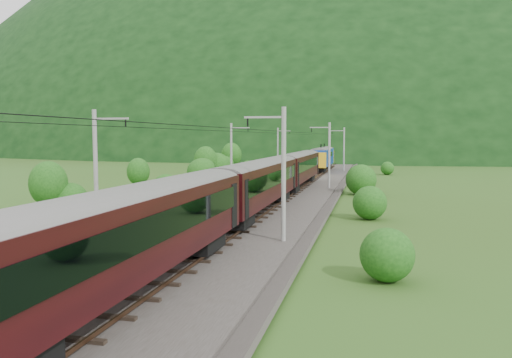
# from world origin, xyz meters

# --- Properties ---
(ground) EXTENTS (600.00, 600.00, 0.00)m
(ground) POSITION_xyz_m (0.00, 0.00, 0.00)
(ground) COLOR #304816
(ground) RESTS_ON ground
(railbed) EXTENTS (14.00, 220.00, 0.30)m
(railbed) POSITION_xyz_m (0.00, 10.00, 0.15)
(railbed) COLOR #38332D
(railbed) RESTS_ON ground
(track_left) EXTENTS (2.40, 220.00, 0.27)m
(track_left) POSITION_xyz_m (-2.40, 10.00, 0.37)
(track_left) COLOR brown
(track_left) RESTS_ON railbed
(track_right) EXTENTS (2.40, 220.00, 0.27)m
(track_right) POSITION_xyz_m (2.40, 10.00, 0.37)
(track_right) COLOR brown
(track_right) RESTS_ON railbed
(catenary_left) EXTENTS (2.54, 192.28, 8.00)m
(catenary_left) POSITION_xyz_m (-6.12, 32.00, 4.50)
(catenary_left) COLOR gray
(catenary_left) RESTS_ON railbed
(catenary_right) EXTENTS (2.54, 192.28, 8.00)m
(catenary_right) POSITION_xyz_m (6.12, 32.00, 4.50)
(catenary_right) COLOR gray
(catenary_right) RESTS_ON railbed
(overhead_wires) EXTENTS (4.83, 198.00, 0.03)m
(overhead_wires) POSITION_xyz_m (0.00, 10.00, 7.10)
(overhead_wires) COLOR black
(overhead_wires) RESTS_ON ground
(mountain_main) EXTENTS (504.00, 360.00, 244.00)m
(mountain_main) POSITION_xyz_m (0.00, 260.00, 0.00)
(mountain_main) COLOR black
(mountain_main) RESTS_ON ground
(mountain_ridge) EXTENTS (336.00, 280.00, 132.00)m
(mountain_ridge) POSITION_xyz_m (-120.00, 300.00, 0.00)
(mountain_ridge) COLOR black
(mountain_ridge) RESTS_ON ground
(train) EXTENTS (2.89, 138.12, 5.02)m
(train) POSITION_xyz_m (2.40, -1.09, 3.44)
(train) COLOR black
(train) RESTS_ON ground
(hazard_post_near) EXTENTS (0.16, 0.16, 1.49)m
(hazard_post_near) POSITION_xyz_m (-0.07, 46.37, 1.04)
(hazard_post_near) COLOR red
(hazard_post_near) RESTS_ON railbed
(hazard_post_far) EXTENTS (0.15, 0.15, 1.40)m
(hazard_post_far) POSITION_xyz_m (0.18, 21.70, 1.00)
(hazard_post_far) COLOR red
(hazard_post_far) RESTS_ON railbed
(signal) EXTENTS (0.26, 0.26, 2.31)m
(signal) POSITION_xyz_m (-3.07, 32.55, 1.65)
(signal) COLOR black
(signal) RESTS_ON railbed
(vegetation_left) EXTENTS (10.74, 142.92, 5.79)m
(vegetation_left) POSITION_xyz_m (-13.50, 16.64, 2.24)
(vegetation_left) COLOR #184612
(vegetation_left) RESTS_ON ground
(vegetation_right) EXTENTS (6.64, 105.36, 3.11)m
(vegetation_right) POSITION_xyz_m (11.10, 10.87, 1.27)
(vegetation_right) COLOR #184612
(vegetation_right) RESTS_ON ground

